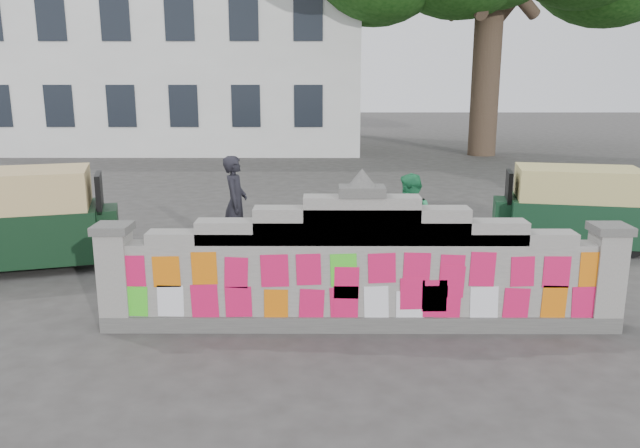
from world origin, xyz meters
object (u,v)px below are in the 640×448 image
object	(u,v)px
rickshaw_right	(571,206)
pedestrian	(410,224)
cyclist_rider	(236,218)
rickshaw_left	(21,218)
cyclist_bike	(237,237)

from	to	relation	value
rickshaw_right	pedestrian	bearing A→B (deg)	36.98
cyclist_rider	rickshaw_left	world-z (taller)	rickshaw_left
cyclist_rider	rickshaw_left	bearing A→B (deg)	96.00
cyclist_rider	rickshaw_right	world-z (taller)	cyclist_rider
cyclist_bike	pedestrian	distance (m)	2.87
cyclist_rider	rickshaw_right	xyz separation A→B (m)	(5.99, 1.09, -0.02)
cyclist_bike	pedestrian	world-z (taller)	pedestrian
rickshaw_left	rickshaw_right	world-z (taller)	rickshaw_left
cyclist_rider	rickshaw_left	distance (m)	3.47
cyclist_bike	rickshaw_left	world-z (taller)	rickshaw_left
cyclist_bike	pedestrian	size ratio (longest dim) A/B	1.11
cyclist_bike	rickshaw_left	xyz separation A→B (m)	(-3.46, -0.23, 0.38)
pedestrian	rickshaw_right	xyz separation A→B (m)	(3.16, 1.51, -0.03)
pedestrian	rickshaw_right	size ratio (longest dim) A/B	0.58
pedestrian	rickshaw_right	bearing A→B (deg)	96.09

